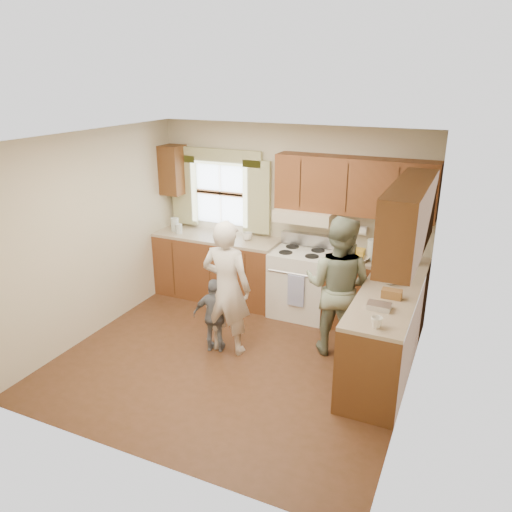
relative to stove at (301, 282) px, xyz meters
The scene contains 6 objects.
room 1.66m from the stove, 101.81° to the right, with size 3.80×3.80×3.80m.
kitchen_fixtures 0.60m from the stove, 48.82° to the right, with size 3.80×2.25×2.15m.
stove is the anchor object (origin of this frame).
woman_left 1.40m from the stove, 109.86° to the right, with size 0.58×0.38×1.60m, color beige.
woman_right 1.10m from the stove, 47.48° to the right, with size 0.80×0.63×1.65m, color #223A24.
child 1.46m from the stove, 113.73° to the right, with size 0.53×0.22×0.90m, color slate.
Camera 1 is at (2.29, -4.46, 3.09)m, focal length 35.00 mm.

